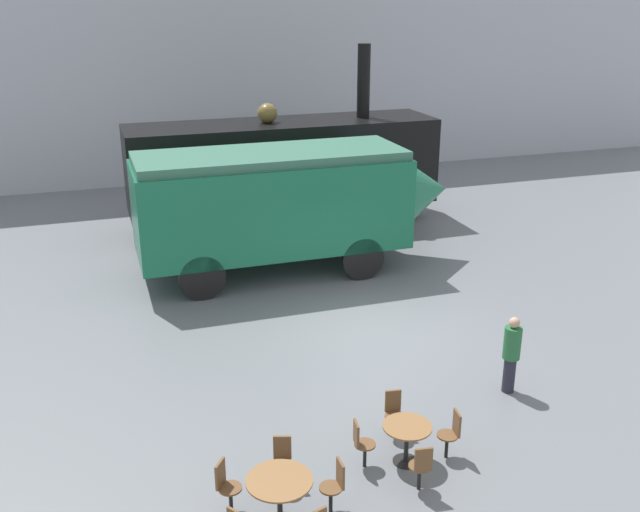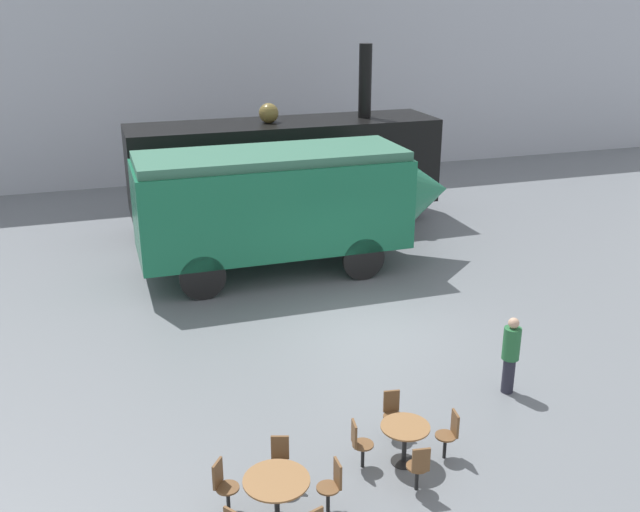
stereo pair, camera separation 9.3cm
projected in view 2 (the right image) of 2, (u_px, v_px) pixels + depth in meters
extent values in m
plane|color=slate|center=(368.00, 330.00, 16.74)|extent=(80.00, 80.00, 0.00)
cube|color=#B2B7C1|center=(231.00, 70.00, 29.00)|extent=(44.00, 0.15, 9.00)
cube|color=black|center=(285.00, 164.00, 23.60)|extent=(10.16, 2.53, 2.79)
cylinder|color=black|center=(365.00, 81.00, 23.52)|extent=(0.43, 0.43, 2.39)
sphere|color=brown|center=(269.00, 113.00, 22.87)|extent=(0.64, 0.64, 0.64)
cylinder|color=black|center=(383.00, 211.00, 23.96)|extent=(1.12, 0.12, 1.12)
cylinder|color=black|center=(357.00, 193.00, 26.10)|extent=(1.12, 0.12, 1.12)
cylinder|color=black|center=(202.00, 228.00, 22.19)|extent=(1.12, 0.12, 1.12)
cylinder|color=black|center=(190.00, 207.00, 24.34)|extent=(1.12, 0.12, 1.12)
cube|color=#196B47|center=(272.00, 204.00, 19.52)|extent=(7.34, 2.74, 2.44)
cone|color=#196B47|center=(421.00, 191.00, 20.82)|extent=(1.65, 2.32, 2.32)
cube|color=#366B54|center=(271.00, 156.00, 19.06)|extent=(7.20, 2.52, 0.24)
cylinder|color=black|center=(364.00, 259.00, 19.48)|extent=(1.20, 0.12, 1.20)
cylinder|color=black|center=(332.00, 231.00, 21.82)|extent=(1.20, 0.12, 1.20)
cylinder|color=black|center=(203.00, 278.00, 18.20)|extent=(1.20, 0.12, 1.20)
cylinder|color=black|center=(188.00, 245.00, 20.54)|extent=(1.20, 0.12, 1.20)
cylinder|color=black|center=(277.00, 502.00, 10.52)|extent=(0.08, 0.08, 0.73)
cylinder|color=olive|center=(276.00, 480.00, 10.39)|extent=(0.99, 0.99, 0.03)
cylinder|color=black|center=(404.00, 461.00, 12.02)|extent=(0.44, 0.44, 0.02)
cylinder|color=black|center=(404.00, 444.00, 11.90)|extent=(0.08, 0.08, 0.66)
cylinder|color=olive|center=(405.00, 427.00, 11.78)|extent=(0.83, 0.83, 0.03)
cylinder|color=black|center=(328.00, 500.00, 10.81)|extent=(0.06, 0.06, 0.42)
cylinder|color=brown|center=(328.00, 488.00, 10.73)|extent=(0.36, 0.36, 0.03)
cube|color=brown|center=(338.00, 473.00, 10.70)|extent=(0.04, 0.29, 0.42)
cylinder|color=black|center=(280.00, 477.00, 11.32)|extent=(0.06, 0.06, 0.42)
cylinder|color=brown|center=(280.00, 465.00, 11.25)|extent=(0.36, 0.36, 0.03)
cube|color=brown|center=(280.00, 447.00, 11.31)|extent=(0.29, 0.13, 0.42)
cylinder|color=black|center=(228.00, 500.00, 10.81)|extent=(0.06, 0.06, 0.42)
cylinder|color=brown|center=(228.00, 488.00, 10.73)|extent=(0.36, 0.36, 0.03)
cube|color=brown|center=(218.00, 473.00, 10.70)|extent=(0.20, 0.26, 0.42)
cylinder|color=black|center=(445.00, 447.00, 12.07)|extent=(0.06, 0.06, 0.42)
cylinder|color=brown|center=(446.00, 436.00, 11.99)|extent=(0.36, 0.36, 0.03)
cube|color=brown|center=(455.00, 424.00, 11.94)|extent=(0.08, 0.29, 0.42)
cylinder|color=black|center=(393.00, 427.00, 12.61)|extent=(0.06, 0.06, 0.42)
cylinder|color=brown|center=(393.00, 417.00, 12.53)|extent=(0.36, 0.36, 0.03)
cube|color=brown|center=(391.00, 401.00, 12.60)|extent=(0.29, 0.08, 0.42)
cylinder|color=black|center=(363.00, 456.00, 11.84)|extent=(0.06, 0.06, 0.42)
cylinder|color=brown|center=(363.00, 444.00, 11.76)|extent=(0.36, 0.36, 0.03)
cube|color=brown|center=(354.00, 434.00, 11.66)|extent=(0.08, 0.29, 0.42)
cylinder|color=black|center=(417.00, 478.00, 11.29)|extent=(0.06, 0.06, 0.42)
cylinder|color=brown|center=(417.00, 466.00, 11.21)|extent=(0.36, 0.36, 0.03)
cube|color=brown|center=(421.00, 460.00, 10.99)|extent=(0.29, 0.08, 0.42)
cylinder|color=#262633|center=(508.00, 375.00, 14.02)|extent=(0.24, 0.24, 0.74)
cylinder|color=#266638|center=(512.00, 343.00, 13.78)|extent=(0.34, 0.34, 0.66)
sphere|color=tan|center=(514.00, 323.00, 13.63)|extent=(0.21, 0.21, 0.21)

